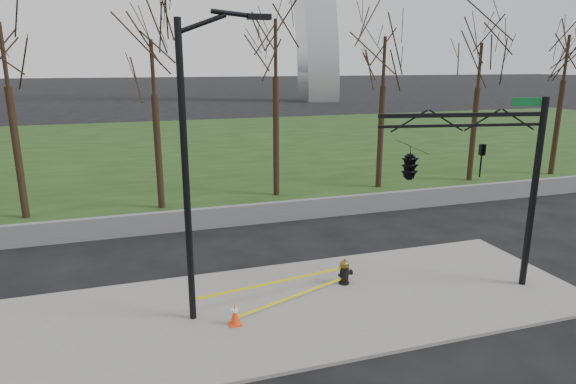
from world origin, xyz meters
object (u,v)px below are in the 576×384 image
object	(u,v)px
fire_hydrant	(345,272)
traffic_signal_mast	(435,162)
traffic_cone	(235,314)
street_light	(194,154)

from	to	relation	value
fire_hydrant	traffic_signal_mast	distance (m)	4.44
traffic_cone	traffic_signal_mast	xyz separation A→B (m)	(6.09, 0.28, 3.74)
traffic_cone	traffic_signal_mast	world-z (taller)	traffic_signal_mast
traffic_signal_mast	traffic_cone	bearing A→B (deg)	-167.01
fire_hydrant	street_light	distance (m)	6.33
traffic_cone	traffic_signal_mast	distance (m)	7.15
fire_hydrant	traffic_signal_mast	xyz separation A→B (m)	(2.22, -1.18, 3.66)
street_light	traffic_signal_mast	world-z (taller)	street_light
fire_hydrant	street_light	bearing A→B (deg)	-175.75
fire_hydrant	traffic_cone	size ratio (longest dim) A/B	1.37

